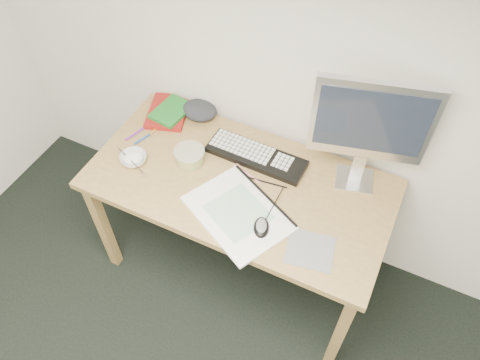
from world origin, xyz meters
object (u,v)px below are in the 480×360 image
Objects in this scene: desk at (239,193)px; sketchpad at (238,213)px; rice_bowl at (134,159)px; keyboard at (256,156)px; monitor at (371,124)px.

sketchpad reaches higher than desk.
desk is at bearing 11.84° from rice_bowl.
rice_bowl is at bearing -158.71° from sketchpad.
keyboard is (0.01, 0.17, 0.10)m from desk.
rice_bowl is (-0.51, -0.11, 0.10)m from desk.
monitor is at bearing 27.28° from desk.
sketchpad is (0.07, -0.16, 0.09)m from desk.
desk is at bearing -166.84° from monitor.
monitor reaches higher than desk.
sketchpad is 3.50× the size of rice_bowl.
sketchpad is 0.58m from rice_bowl.
rice_bowl is at bearing -168.16° from desk.
desk is 0.53m from rice_bowl.
keyboard is at bearing 86.69° from desk.
monitor reaches higher than sketchpad.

